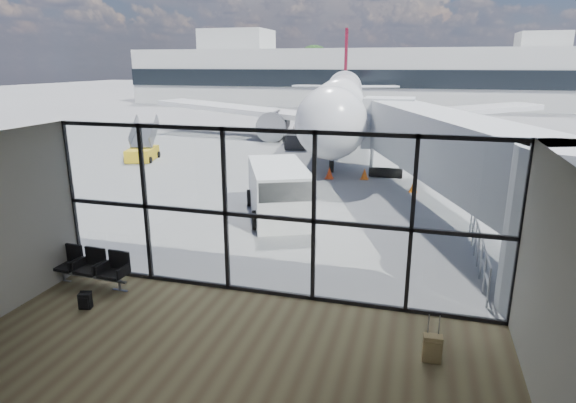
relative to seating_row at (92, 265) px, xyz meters
The scene contains 22 objects.
ground 41.04m from the seating_row, 83.01° to the left, with size 220.00×220.00×0.00m, color slate.
lounge_shell 6.77m from the seating_row, 39.16° to the right, with size 12.02×8.01×4.51m.
glass_curtain_wall 5.32m from the seating_row, ahead, with size 12.10×0.12×4.50m.
jet_bridge 12.79m from the seating_row, 38.28° to the left, with size 8.00×16.50×4.33m.
apron_railing 11.41m from the seating_row, 21.78° to the left, with size 0.06×5.46×1.11m.
far_terminal 62.96m from the seating_row, 85.98° to the left, with size 80.00×12.20×11.00m.
tree_0 83.11m from the seating_row, 118.81° to the left, with size 4.95×4.95×7.12m.
tree_1 80.43m from the seating_row, 115.06° to the left, with size 5.61×5.61×8.07m.
tree_2 78.12m from the seating_row, 111.06° to the left, with size 6.27×6.27×9.03m.
tree_3 76.10m from the seating_row, 106.83° to the left, with size 4.95×4.95×7.12m.
tree_4 74.62m from the seating_row, 102.41° to the left, with size 5.61×5.61×8.07m.
tree_5 73.61m from the seating_row, 97.83° to the left, with size 6.27×6.27×9.03m.
seating_row is the anchor object (origin of this frame).
backpack 1.53m from the seating_row, 61.18° to the right, with size 0.34×0.33×0.46m.
suitcase 9.30m from the seating_row, ahead, with size 0.40×0.31×1.06m.
airliner 30.74m from the seating_row, 86.61° to the left, with size 32.61×37.96×9.81m.
service_van 8.10m from the seating_row, 66.12° to the left, with size 3.87×5.27×2.10m.
belt_loader 24.03m from the seating_row, 90.38° to the left, with size 1.82×4.13×1.86m.
mobile_stairs 18.58m from the seating_row, 117.66° to the left, with size 2.22×3.39×2.20m.
traffic_cone_a 15.12m from the seating_row, 74.74° to the left, with size 0.45×0.45×0.64m.
traffic_cone_b 15.41m from the seating_row, 56.75° to the left, with size 0.40×0.40×0.57m.
traffic_cone_c 16.06m from the seating_row, 68.71° to the left, with size 0.42×0.42×0.60m.
Camera 1 is at (3.68, -11.29, 6.04)m, focal length 30.00 mm.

